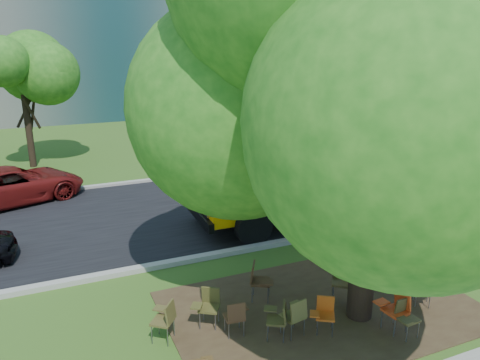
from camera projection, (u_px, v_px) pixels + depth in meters
name	position (u px, v px, depth m)	size (l,w,h in m)	color
ground	(274.00, 307.00, 10.82)	(160.00, 160.00, 0.00)	#355B1C
dirt_patch	(323.00, 308.00, 10.75)	(7.00, 4.50, 0.03)	#382819
asphalt_road	(185.00, 210.00, 16.97)	(80.00, 8.00, 0.04)	black
kerb_near	(226.00, 253.00, 13.44)	(80.00, 0.25, 0.14)	gray
kerb_far	(158.00, 180.00, 20.56)	(80.00, 0.25, 0.14)	gray
bg_tree_2	(22.00, 79.00, 21.79)	(4.80, 4.80, 6.62)	black
bg_tree_3	(288.00, 59.00, 24.75)	(5.60, 5.60, 7.84)	black
bg_tree_4	(417.00, 70.00, 27.12)	(5.00, 5.00, 6.85)	black
main_tree	(379.00, 63.00, 8.89)	(7.20, 7.20, 9.12)	black
school_bus	(395.00, 154.00, 17.08)	(13.82, 3.45, 3.36)	#E49E07
chair_1	(236.00, 314.00, 9.62)	(0.57, 0.48, 0.82)	#4D2F1B
chair_2	(279.00, 316.00, 9.54)	(0.55, 0.70, 0.84)	#433F1D
chair_3	(324.00, 311.00, 9.76)	(0.67, 0.53, 0.80)	#C15214
chair_4	(296.00, 313.00, 9.60)	(0.59, 0.60, 0.88)	brown
chair_5	(405.00, 315.00, 9.62)	(0.54, 0.51, 0.82)	#433C1D
chair_6	(396.00, 306.00, 9.81)	(0.59, 0.61, 0.92)	#CE4016
chair_7	(424.00, 288.00, 10.71)	(0.66, 0.52, 0.77)	#4E2C1B
chair_8	(165.00, 317.00, 9.48)	(0.60, 0.75, 0.88)	#4E4621
chair_9	(208.00, 303.00, 9.99)	(0.73, 0.57, 0.86)	#46431E
chair_10	(258.00, 278.00, 10.93)	(0.63, 0.80, 0.95)	#412B17
chair_11	(344.00, 279.00, 10.94)	(0.63, 0.80, 0.93)	#4E4221
chair_12	(373.00, 261.00, 11.79)	(0.59, 0.62, 0.95)	#48461F
chair_13	(395.00, 268.00, 11.66)	(0.53, 0.58, 0.78)	#41381C
bg_car_red	(14.00, 185.00, 17.64)	(2.34, 5.08, 1.41)	#5E1110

